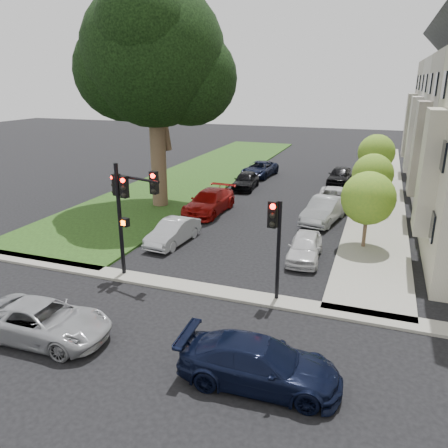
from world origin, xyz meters
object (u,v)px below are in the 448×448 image
(small_tree_b, at_px, (373,174))
(car_parked_7, at_px, (246,180))
(traffic_signal_main, at_px, (127,201))
(car_parked_2, at_px, (333,198))
(traffic_signal_secondary, at_px, (275,232))
(car_parked_0, at_px, (305,247))
(small_tree_c, at_px, (376,153))
(car_parked_1, at_px, (324,210))
(car_parked_8, at_px, (260,169))
(car_parked_3, at_px, (340,175))
(car_parked_5, at_px, (173,232))
(small_tree_a, at_px, (368,198))
(car_parked_6, at_px, (209,202))
(car_cross_near, at_px, (43,321))
(car_cross_far, at_px, (259,363))
(eucalyptus, at_px, (153,55))

(small_tree_b, relative_size, car_parked_7, 0.96)
(traffic_signal_main, relative_size, car_parked_2, 1.07)
(traffic_signal_secondary, bearing_deg, car_parked_0, 84.49)
(small_tree_c, height_order, car_parked_0, small_tree_c)
(small_tree_b, distance_m, traffic_signal_main, 16.98)
(small_tree_b, xyz_separation_m, car_parked_2, (-2.43, 0.48, -1.95))
(car_parked_0, bearing_deg, small_tree_b, 70.82)
(car_parked_1, distance_m, car_parked_8, 13.79)
(car_parked_3, bearing_deg, car_parked_5, -108.47)
(small_tree_a, relative_size, car_parked_3, 0.96)
(car_parked_8, bearing_deg, small_tree_a, -51.82)
(small_tree_b, xyz_separation_m, car_parked_8, (-9.91, 8.64, -1.94))
(small_tree_b, height_order, car_parked_5, small_tree_b)
(car_parked_6, bearing_deg, car_parked_5, -84.70)
(car_cross_near, bearing_deg, car_cross_far, -90.96)
(traffic_signal_secondary, height_order, car_parked_7, traffic_signal_secondary)
(car_parked_6, bearing_deg, eucalyptus, 177.27)
(traffic_signal_secondary, relative_size, car_parked_3, 0.97)
(car_parked_1, xyz_separation_m, car_parked_3, (-0.17, 11.11, -0.03))
(small_tree_b, relative_size, car_cross_near, 0.84)
(car_cross_near, distance_m, car_parked_6, 15.69)
(small_tree_b, height_order, car_cross_near, small_tree_b)
(car_cross_far, height_order, car_parked_8, car_cross_far)
(car_cross_near, distance_m, car_parked_7, 22.96)
(car_cross_near, height_order, car_parked_2, car_parked_2)
(traffic_signal_secondary, relative_size, car_parked_6, 0.79)
(car_cross_near, bearing_deg, car_parked_0, -38.27)
(eucalyptus, height_order, small_tree_b, eucalyptus)
(small_tree_a, relative_size, small_tree_c, 0.94)
(car_parked_6, bearing_deg, small_tree_c, 50.80)
(traffic_signal_main, bearing_deg, car_cross_near, -92.09)
(small_tree_c, xyz_separation_m, traffic_signal_secondary, (-3.10, -21.56, 0.00))
(small_tree_b, bearing_deg, small_tree_c, 90.00)
(traffic_signal_secondary, relative_size, car_parked_2, 0.86)
(eucalyptus, distance_m, car_parked_3, 18.33)
(car_parked_6, relative_size, car_parked_7, 1.27)
(car_cross_far, distance_m, car_parked_5, 12.07)
(traffic_signal_secondary, bearing_deg, traffic_signal_main, 179.63)
(car_cross_near, relative_size, car_parked_3, 1.10)
(small_tree_a, distance_m, car_parked_7, 14.45)
(traffic_signal_secondary, bearing_deg, small_tree_c, 81.82)
(small_tree_a, distance_m, car_parked_5, 10.28)
(traffic_signal_main, xyz_separation_m, car_parked_1, (7.03, 10.94, -2.76))
(car_cross_near, bearing_deg, car_parked_2, -22.93)
(eucalyptus, xyz_separation_m, small_tree_b, (13.86, 3.26, -7.26))
(car_cross_near, distance_m, car_parked_5, 9.72)
(eucalyptus, xyz_separation_m, car_cross_near, (4.07, -16.04, -9.23))
(car_parked_1, xyz_separation_m, car_parked_6, (-7.41, -0.59, -0.01))
(car_parked_7, bearing_deg, small_tree_b, -24.10)
(traffic_signal_secondary, bearing_deg, car_cross_far, -80.76)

